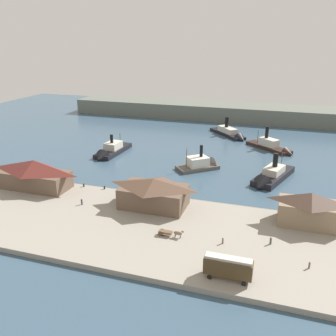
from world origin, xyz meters
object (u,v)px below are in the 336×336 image
Objects in this scene: ferry_departing_north at (203,164)px; pedestrian_at_waters_edge at (309,265)px; ferry_shed_east_terminal at (35,174)px; mooring_post_east at (84,185)px; ferry_shed_customs_shed at (310,209)px; pedestrian_walking_east at (223,241)px; street_tram at (228,266)px; ferry_outer_harbor at (231,134)px; ferry_shed_west_terminal at (154,192)px; ferry_near_quay at (270,177)px; mooring_post_center_east at (104,188)px; pedestrian_standing_center at (271,241)px; ferry_moored_east at (110,152)px; ferry_approaching_west at (273,147)px; horse_cart at (170,233)px; pedestrian_near_east_shed at (82,202)px.

pedestrian_at_waters_edge is at bearing -57.93° from ferry_departing_north.
ferry_shed_east_terminal is 22.69× the size of mooring_post_east.
mooring_post_east is 42.03m from ferry_departing_north.
ferry_shed_east_terminal is 1.41× the size of ferry_shed_customs_shed.
pedestrian_walking_east is at bearing 167.90° from pedestrian_at_waters_edge.
pedestrian_at_waters_edge is (14.54, 7.99, -1.93)m from street_tram.
ferry_shed_west_terminal is at bearing -95.47° from ferry_outer_harbor.
mooring_post_east is at bearing 147.40° from street_tram.
ferry_near_quay is at bearing 109.69° from ferry_shed_customs_shed.
mooring_post_center_east is (-17.72, 6.16, -3.46)m from ferry_shed_west_terminal.
ferry_near_quay is (65.55, 29.34, -4.12)m from ferry_shed_east_terminal.
ferry_outer_harbor reaches higher than pedestrian_standing_center.
pedestrian_walking_east is 0.06× the size of ferry_near_quay.
pedestrian_standing_center is 80.44m from ferry_moored_east.
ferry_outer_harbor is 55.69m from ferry_near_quay.
ferry_shed_east_terminal is 11.63× the size of pedestrian_standing_center.
pedestrian_standing_center is at bearing 16.67° from pedestrian_walking_east.
pedestrian_at_waters_edge is 82.76m from ferry_approaching_west.
ferry_shed_east_terminal is at bearing 166.47° from pedestrian_walking_east.
horse_cart is 28.63m from pedestrian_near_east_shed.
horse_cart is 0.25× the size of ferry_near_quay.
pedestrian_near_east_shed is 1.95× the size of mooring_post_center_east.
mooring_post_east is at bearing 117.92° from pedestrian_near_east_shed.
ferry_outer_harbor reaches higher than pedestrian_walking_east.
ferry_shed_east_terminal is at bearing 162.00° from pedestrian_near_east_shed.
ferry_departing_north reaches higher than street_tram.
ferry_shed_customs_shed is at bearing 60.66° from street_tram.
pedestrian_at_waters_edge is 17.85m from pedestrian_walking_east.
street_tram is (60.81, -25.66, -1.73)m from ferry_shed_east_terminal.
ferry_outer_harbor reaches higher than pedestrian_at_waters_edge.
horse_cart reaches higher than pedestrian_near_east_shed.
street_tram is 56.92m from mooring_post_east.
pedestrian_walking_east is (-9.87, -2.95, -0.11)m from pedestrian_standing_center.
ferry_shed_west_terminal is 36.38m from ferry_departing_north.
street_tram is 85.60m from ferry_moored_east.
street_tram is 1.51× the size of horse_cart.
ferry_shed_west_terminal is 24.49m from pedestrian_walking_east.
ferry_approaching_west is (22.45, 29.55, 0.02)m from ferry_departing_north.
ferry_shed_west_terminal is 9.89× the size of pedestrian_near_east_shed.
horse_cart is at bearing 173.75° from pedestrian_at_waters_edge.
street_tram is at bearing -92.59° from ferry_approaching_west.
horse_cart is at bearing -177.36° from pedestrian_walking_east.
ferry_shed_west_terminal is 34.08m from street_tram.
ferry_shed_west_terminal is at bearing -98.05° from ferry_departing_north.
street_tram is 12.25m from pedestrian_walking_east.
ferry_departing_north reaches higher than ferry_outer_harbor.
pedestrian_walking_east is 78.66m from ferry_approaching_west.
ferry_shed_east_terminal is 2.29× the size of street_tram.
ferry_outer_harbor is (45.23, 81.19, -4.21)m from ferry_shed_east_terminal.
ferry_departing_north is (-15.46, 48.80, -0.42)m from pedestrian_walking_east.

